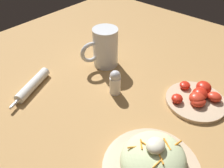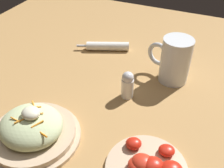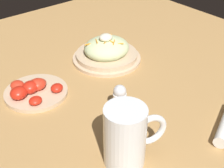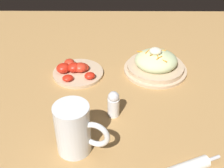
{
  "view_description": "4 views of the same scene",
  "coord_description": "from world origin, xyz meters",
  "px_view_note": "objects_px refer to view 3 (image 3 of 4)",
  "views": [
    {
      "loc": [
        0.4,
        0.29,
        0.47
      ],
      "look_at": [
        0.01,
        -0.04,
        0.06
      ],
      "focal_mm": 36.74,
      "sensor_mm": 36.0,
      "label": 1
    },
    {
      "loc": [
        -0.2,
        0.47,
        0.48
      ],
      "look_at": [
        0.01,
        -0.01,
        0.07
      ],
      "focal_mm": 41.89,
      "sensor_mm": 36.0,
      "label": 2
    },
    {
      "loc": [
        -0.44,
        -0.54,
        0.52
      ],
      "look_at": [
        -0.03,
        -0.04,
        0.08
      ],
      "focal_mm": 51.77,
      "sensor_mm": 36.0,
      "label": 3
    },
    {
      "loc": [
        -0.01,
        -0.71,
        0.59
      ],
      "look_at": [
        -0.02,
        -0.02,
        0.09
      ],
      "focal_mm": 48.21,
      "sensor_mm": 36.0,
      "label": 4
    }
  ],
  "objects_px": {
    "tomato_plate": "(34,90)",
    "salt_shaker": "(120,99)",
    "beer_mug": "(126,138)",
    "salad_plate": "(107,52)"
  },
  "relations": [
    {
      "from": "tomato_plate",
      "to": "salt_shaker",
      "type": "xyz_separation_m",
      "value": [
        0.13,
        -0.21,
        0.03
      ]
    },
    {
      "from": "tomato_plate",
      "to": "salt_shaker",
      "type": "height_order",
      "value": "salt_shaker"
    },
    {
      "from": "beer_mug",
      "to": "tomato_plate",
      "type": "distance_m",
      "value": 0.34
    },
    {
      "from": "salad_plate",
      "to": "beer_mug",
      "type": "relative_size",
      "value": 1.6
    },
    {
      "from": "beer_mug",
      "to": "salt_shaker",
      "type": "relative_size",
      "value": 1.68
    },
    {
      "from": "beer_mug",
      "to": "tomato_plate",
      "type": "bearing_deg",
      "value": 95.49
    },
    {
      "from": "beer_mug",
      "to": "tomato_plate",
      "type": "height_order",
      "value": "beer_mug"
    },
    {
      "from": "beer_mug",
      "to": "salt_shaker",
      "type": "xyz_separation_m",
      "value": [
        0.1,
        0.13,
        -0.02
      ]
    },
    {
      "from": "beer_mug",
      "to": "salad_plate",
      "type": "bearing_deg",
      "value": 56.08
    },
    {
      "from": "salad_plate",
      "to": "salt_shaker",
      "type": "xyz_separation_m",
      "value": [
        -0.15,
        -0.23,
        0.01
      ]
    }
  ]
}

